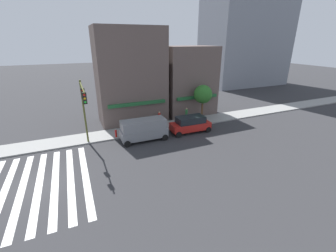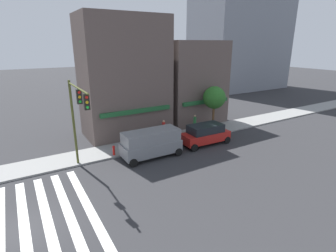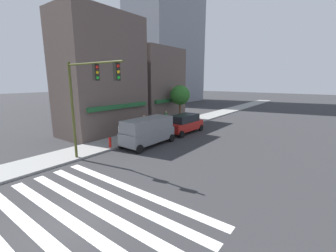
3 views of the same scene
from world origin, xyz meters
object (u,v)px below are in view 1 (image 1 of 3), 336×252
Objects in this scene: van_grey at (144,129)px; fire_hydrant at (116,133)px; traffic_signal at (84,103)px; street_tree at (203,94)px; suv_red at (190,124)px; pedestrian_green_top at (186,114)px; pedestrian_white_shirt at (126,127)px; pedestrian_red_jacket at (159,118)px.

fire_hydrant is at bearing 148.18° from van_grey.
street_tree is (14.75, 2.97, -1.17)m from traffic_signal.
suv_red is (11.44, 0.17, -3.81)m from traffic_signal.
traffic_signal is 1.41× the size of suv_red.
street_tree reaches higher than fire_hydrant.
pedestrian_green_top is at bearing 9.93° from fire_hydrant.
pedestrian_green_top is 2.10× the size of fire_hydrant.
fire_hydrant is at bearing -126.95° from pedestrian_white_shirt.
pedestrian_white_shirt is 1.35m from fire_hydrant.
street_tree reaches higher than suv_red.
street_tree is at bearing 170.90° from pedestrian_green_top.
street_tree is at bearing 51.29° from pedestrian_white_shirt.
pedestrian_red_jacket is at bearing 174.33° from street_tree.
van_grey is (5.69, 0.17, -3.56)m from traffic_signal.
traffic_signal is 13.75m from pedestrian_green_top.
pedestrian_green_top is 9.90m from fire_hydrant.
van_grey is 1.06× the size of street_tree.
pedestrian_white_shirt is at bearing 17.93° from pedestrian_green_top.
street_tree is (5.90, -0.59, 2.60)m from pedestrian_red_jacket.
traffic_signal is 12.06m from suv_red.
suv_red reaches higher than fire_hydrant.
suv_red is 3.64m from pedestrian_green_top.
suv_red reaches higher than pedestrian_green_top.
fire_hydrant is (-8.46, 1.70, -0.42)m from suv_red.
van_grey is 5.95× the size of fire_hydrant.
fire_hydrant is (-9.74, -1.71, -0.46)m from pedestrian_green_top.
traffic_signal is at bearing -147.98° from fire_hydrant.
pedestrian_red_jacket is at bearing 21.86° from traffic_signal.
pedestrian_green_top is at bearing 26.14° from van_grey.
pedestrian_green_top is at bearing 15.68° from traffic_signal.
street_tree is (11.77, 1.10, 3.06)m from fire_hydrant.
suv_red is at bearing -87.45° from pedestrian_red_jacket.
van_grey is 4.64m from pedestrian_red_jacket.
pedestrian_green_top is (1.29, 3.41, 0.04)m from suv_red.
traffic_signal is at bearing -168.63° from street_tree.
van_grey is 9.78m from street_tree.
van_grey reaches higher than pedestrian_green_top.
street_tree is at bearing 5.34° from fire_hydrant.
pedestrian_white_shirt and pedestrian_red_jacket have the same top height.
suv_red is 1.00× the size of street_tree.
pedestrian_green_top is (7.04, 3.41, -0.21)m from van_grey.
pedestrian_green_top is 1.00× the size of pedestrian_white_shirt.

